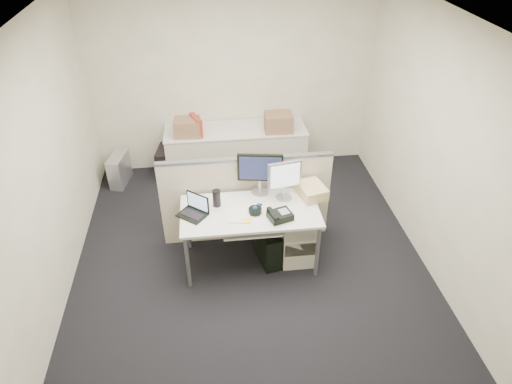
{
  "coord_description": "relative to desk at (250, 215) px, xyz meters",
  "views": [
    {
      "loc": [
        -0.4,
        -3.92,
        3.7
      ],
      "look_at": [
        0.08,
        0.15,
        0.86
      ],
      "focal_mm": 32.0,
      "sensor_mm": 36.0,
      "label": 1
    }
  ],
  "objects": [
    {
      "name": "monitor_main",
      "position": [
        0.15,
        0.32,
        0.32
      ],
      "size": [
        0.53,
        0.27,
        0.5
      ],
      "primitive_type": "cube",
      "rotation": [
        0.0,
        0.0,
        -0.16
      ],
      "color": "black",
      "rests_on": "desk"
    },
    {
      "name": "pc_tower_desk",
      "position": [
        0.2,
        -0.01,
        -0.45
      ],
      "size": [
        0.28,
        0.49,
        0.43
      ],
      "primitive_type": "cube",
      "rotation": [
        0.0,
        0.0,
        0.2
      ],
      "color": "black",
      "rests_on": "floor"
    },
    {
      "name": "keyboard_tray",
      "position": [
        0.0,
        -0.18,
        -0.04
      ],
      "size": [
        0.62,
        0.32,
        0.02
      ],
      "primitive_type": "cube",
      "color": "white",
      "rests_on": "desk"
    },
    {
      "name": "ceiling",
      "position": [
        0.0,
        0.0,
        2.04
      ],
      "size": [
        4.0,
        4.5,
        0.01
      ],
      "primitive_type": "cube",
      "color": "white",
      "rests_on": "ground"
    },
    {
      "name": "sticky_pad",
      "position": [
        -0.05,
        -0.18,
        0.07
      ],
      "size": [
        0.09,
        0.09,
        0.01
      ],
      "primitive_type": "cube",
      "rotation": [
        0.0,
        0.0,
        -0.01
      ],
      "color": "yellow",
      "rests_on": "desk"
    },
    {
      "name": "paper_stack",
      "position": [
        -0.12,
        -0.08,
        0.07
      ],
      "size": [
        0.26,
        0.31,
        0.01
      ],
      "primitive_type": "cube",
      "rotation": [
        0.0,
        0.0,
        -0.2
      ],
      "color": "silver",
      "rests_on": "desk"
    },
    {
      "name": "wall_left",
      "position": [
        -2.0,
        0.0,
        0.69
      ],
      "size": [
        0.02,
        4.5,
        2.7
      ],
      "primitive_type": "cube",
      "color": "silver",
      "rests_on": "ground"
    },
    {
      "name": "travel_mug",
      "position": [
        -0.35,
        0.13,
        0.16
      ],
      "size": [
        0.11,
        0.11,
        0.18
      ],
      "primitive_type": "cylinder",
      "rotation": [
        0.0,
        0.0,
        0.25
      ],
      "color": "black",
      "rests_on": "desk"
    },
    {
      "name": "wall_back",
      "position": [
        0.0,
        2.25,
        0.69
      ],
      "size": [
        4.0,
        0.02,
        2.7
      ],
      "primitive_type": "cube",
      "color": "silver",
      "rests_on": "ground"
    },
    {
      "name": "drawer_pedestal",
      "position": [
        0.55,
        0.05,
        -0.34
      ],
      "size": [
        0.4,
        0.55,
        0.65
      ],
      "primitive_type": "cube",
      "color": "#B2AE96",
      "rests_on": "floor"
    },
    {
      "name": "red_binder",
      "position": [
        -0.55,
        1.83,
        0.2
      ],
      "size": [
        0.18,
        0.32,
        0.29
      ],
      "primitive_type": "cube",
      "rotation": [
        0.0,
        0.0,
        0.38
      ],
      "color": "#A42F1C",
      "rests_on": "back_counter"
    },
    {
      "name": "pc_tower_spare_silver",
      "position": [
        -1.7,
        1.88,
        -0.44
      ],
      "size": [
        0.28,
        0.5,
        0.44
      ],
      "primitive_type": "cube",
      "rotation": [
        0.0,
        0.0,
        -0.2
      ],
      "color": "#B7B7BC",
      "rests_on": "floor"
    },
    {
      "name": "desk_phone",
      "position": [
        0.3,
        -0.18,
        0.1
      ],
      "size": [
        0.28,
        0.25,
        0.08
      ],
      "primitive_type": "cube",
      "rotation": [
        0.0,
        0.0,
        0.3
      ],
      "color": "black",
      "rests_on": "desk"
    },
    {
      "name": "back_counter",
      "position": [
        0.0,
        1.93,
        -0.3
      ],
      "size": [
        2.0,
        0.6,
        0.72
      ],
      "primitive_type": "cube",
      "color": "#B2AE96",
      "rests_on": "floor"
    },
    {
      "name": "keyboard",
      "position": [
        0.05,
        -0.14,
        -0.02
      ],
      "size": [
        0.46,
        0.28,
        0.02
      ],
      "primitive_type": "cube",
      "rotation": [
        0.0,
        0.0,
        -0.32
      ],
      "color": "black",
      "rests_on": "keyboard_tray"
    },
    {
      "name": "laptop",
      "position": [
        -0.62,
        -0.02,
        0.17
      ],
      "size": [
        0.36,
        0.35,
        0.22
      ],
      "primitive_type": "cube",
      "rotation": [
        0.0,
        0.0,
        -0.68
      ],
      "color": "black",
      "rests_on": "desk"
    },
    {
      "name": "wall_right",
      "position": [
        2.0,
        0.0,
        0.69
      ],
      "size": [
        0.02,
        4.5,
        2.7
      ],
      "primitive_type": "cube",
      "color": "silver",
      "rests_on": "ground"
    },
    {
      "name": "desk",
      "position": [
        0.0,
        0.0,
        0.0
      ],
      "size": [
        1.5,
        0.75,
        0.73
      ],
      "color": "white",
      "rests_on": "floor"
    },
    {
      "name": "banana",
      "position": [
        0.28,
        -0.15,
        0.09
      ],
      "size": [
        0.2,
        0.11,
        0.04
      ],
      "primitive_type": "ellipsoid",
      "rotation": [
        0.0,
        0.0,
        0.36
      ],
      "color": "yellow",
      "rests_on": "desk"
    },
    {
      "name": "monitor_small",
      "position": [
        0.4,
        0.18,
        0.3
      ],
      "size": [
        0.41,
        0.25,
        0.46
      ],
      "primitive_type": "cube",
      "rotation": [
        0.0,
        0.0,
        0.18
      ],
      "color": "#B7B7BC",
      "rests_on": "desk"
    },
    {
      "name": "cellphone",
      "position": [
        0.1,
        0.05,
        0.07
      ],
      "size": [
        0.09,
        0.11,
        0.01
      ],
      "primitive_type": "cube",
      "rotation": [
        0.0,
        0.0,
        -0.43
      ],
      "color": "black",
      "rests_on": "desk"
    },
    {
      "name": "trackball",
      "position": [
        0.05,
        -0.05,
        0.09
      ],
      "size": [
        0.18,
        0.18,
        0.05
      ],
      "primitive_type": "cylinder",
      "rotation": [
        0.0,
        0.0,
        0.37
      ],
      "color": "black",
      "rests_on": "desk"
    },
    {
      "name": "manila_folders",
      "position": [
        0.72,
        0.2,
        0.13
      ],
      "size": [
        0.34,
        0.4,
        0.13
      ],
      "primitive_type": "cube",
      "rotation": [
        0.0,
        0.0,
        0.24
      ],
      "color": "#D2C272",
      "rests_on": "desk"
    },
    {
      "name": "floor",
      "position": [
        0.0,
        0.0,
        -0.67
      ],
      "size": [
        4.0,
        4.5,
        0.01
      ],
      "primitive_type": "cube",
      "color": "black",
      "rests_on": "ground"
    },
    {
      "name": "cardboard_box_right",
      "position": [
        0.6,
        1.81,
        0.19
      ],
      "size": [
        0.39,
        0.31,
        0.28
      ],
      "primitive_type": "cube",
      "rotation": [
        0.0,
        0.0,
        -0.04
      ],
      "color": "olive",
      "rests_on": "back_counter"
    },
    {
      "name": "pc_tower_spare_dark",
      "position": [
        -1.05,
        2.03,
        -0.45
      ],
      "size": [
        0.26,
        0.49,
        0.43
      ],
      "primitive_type": "cube",
      "rotation": [
        0.0,
        0.0,
        -0.16
      ],
      "color": "black",
      "rests_on": "floor"
    },
    {
      "name": "cardboard_box_left",
      "position": [
        -0.67,
        1.81,
        0.19
      ],
      "size": [
        0.37,
        0.29,
        0.27
      ],
      "primitive_type": "cube",
      "rotation": [
        0.0,
        0.0,
        -0.05
      ],
      "color": "olive",
      "rests_on": "back_counter"
    },
    {
      "name": "cubicle_partition",
      "position": [
        0.0,
        0.45,
        -0.11
      ],
      "size": [
        2.0,
        0.06,
        1.1
      ],
      "primitive_type": "cube",
      "color": "#BEAE97",
      "rests_on": "floor"
    },
    {
      "name": "wall_front",
      "position": [
        0.0,
        -2.25,
        0.69
      ],
      "size": [
        4.0,
        0.02,
        2.7
      ],
      "primitive_type": "cube",
      "color": "silver",
      "rests_on": "ground"
    }
  ]
}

